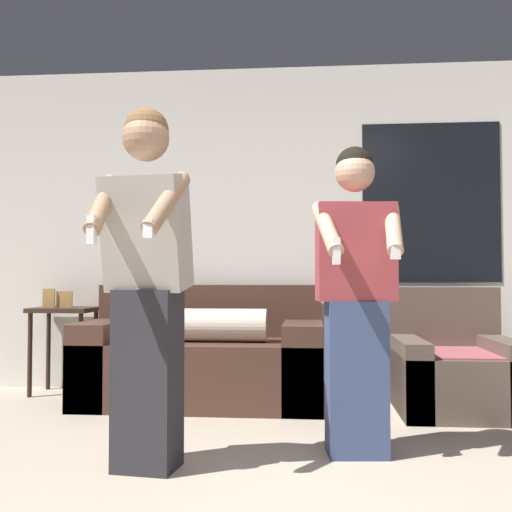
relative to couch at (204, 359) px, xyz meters
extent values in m
cube|color=silver|center=(0.66, 0.50, 1.03)|extent=(6.01, 0.06, 2.70)
cube|color=black|center=(1.79, 0.46, 1.23)|extent=(1.10, 0.01, 1.30)
cube|color=#472D23|center=(0.00, -0.04, -0.09)|extent=(1.78, 0.91, 0.47)
cube|color=#472D23|center=(0.00, 0.31, 0.35)|extent=(1.78, 0.22, 0.41)
cube|color=#472D23|center=(-0.75, -0.04, -0.02)|extent=(0.28, 0.91, 0.61)
cube|color=#472D23|center=(0.75, -0.04, -0.02)|extent=(0.28, 0.91, 0.61)
cylinder|color=beige|center=(0.00, -0.15, 0.27)|extent=(0.98, 0.24, 0.24)
cube|color=brown|center=(1.81, -0.16, -0.12)|extent=(0.82, 0.94, 0.41)
cube|color=brown|center=(1.81, 0.21, 0.32)|extent=(0.82, 0.20, 0.45)
cube|color=brown|center=(1.49, -0.16, -0.07)|extent=(0.18, 0.94, 0.51)
cube|color=brown|center=(2.13, -0.16, -0.07)|extent=(0.18, 0.94, 0.51)
cube|color=#994C51|center=(1.81, -0.20, 0.10)|extent=(0.70, 0.75, 0.01)
cube|color=#332319|center=(-1.19, 0.23, 0.36)|extent=(0.49, 0.42, 0.04)
cylinder|color=#332319|center=(-1.39, 0.06, 0.01)|extent=(0.04, 0.04, 0.66)
cylinder|color=#332319|center=(-0.98, 0.06, 0.01)|extent=(0.04, 0.04, 0.66)
cylinder|color=#332319|center=(-1.39, 0.40, 0.01)|extent=(0.04, 0.04, 0.66)
cylinder|color=#332319|center=(-0.98, 0.40, 0.01)|extent=(0.04, 0.04, 0.66)
cube|color=tan|center=(-1.31, 0.21, 0.44)|extent=(0.10, 0.02, 0.17)
cube|color=tan|center=(-1.19, 0.23, 0.43)|extent=(0.13, 0.02, 0.15)
cube|color=#28282D|center=(0.00, -1.59, 0.12)|extent=(0.32, 0.28, 0.87)
cube|color=#ADA89E|center=(0.00, -1.62, 0.83)|extent=(0.43, 0.36, 0.59)
sphere|color=#A37A5B|center=(0.00, -1.64, 1.30)|extent=(0.23, 0.23, 0.23)
sphere|color=brown|center=(0.00, -1.63, 1.34)|extent=(0.22, 0.22, 0.22)
cylinder|color=#A37A5B|center=(-0.18, -1.75, 0.96)|extent=(0.09, 0.36, 0.33)
cube|color=white|center=(-0.18, -1.90, 0.82)|extent=(0.04, 0.04, 0.13)
cylinder|color=#A37A5B|center=(0.14, -1.79, 0.96)|extent=(0.18, 0.36, 0.33)
cube|color=white|center=(0.10, -1.93, 0.82)|extent=(0.05, 0.04, 0.08)
cube|color=#384770|center=(1.04, -1.26, 0.08)|extent=(0.33, 0.27, 0.81)
cube|color=#99383D|center=(1.04, -1.26, 0.75)|extent=(0.43, 0.26, 0.52)
sphere|color=tan|center=(1.04, -1.26, 1.18)|extent=(0.21, 0.21, 0.21)
sphere|color=black|center=(1.04, -1.25, 1.22)|extent=(0.20, 0.20, 0.20)
cylinder|color=tan|center=(0.89, -1.43, 0.86)|extent=(0.17, 0.36, 0.31)
cube|color=white|center=(0.92, -1.57, 0.74)|extent=(0.04, 0.04, 0.13)
cylinder|color=tan|center=(1.22, -1.40, 0.86)|extent=(0.11, 0.36, 0.31)
cube|color=white|center=(1.21, -1.55, 0.74)|extent=(0.05, 0.04, 0.08)
camera|label=1|loc=(0.79, -4.49, 0.61)|focal=42.00mm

